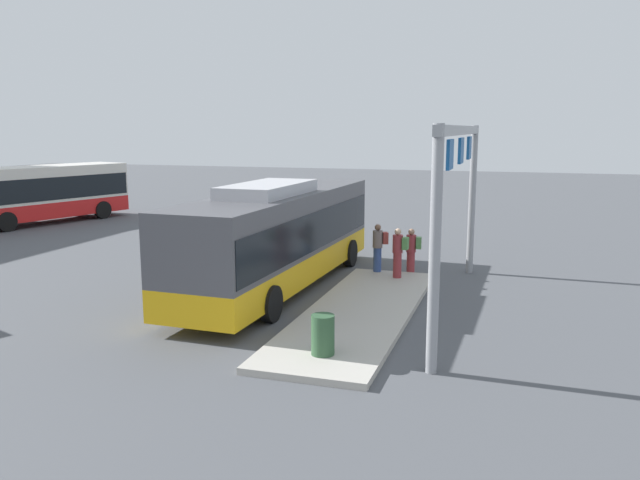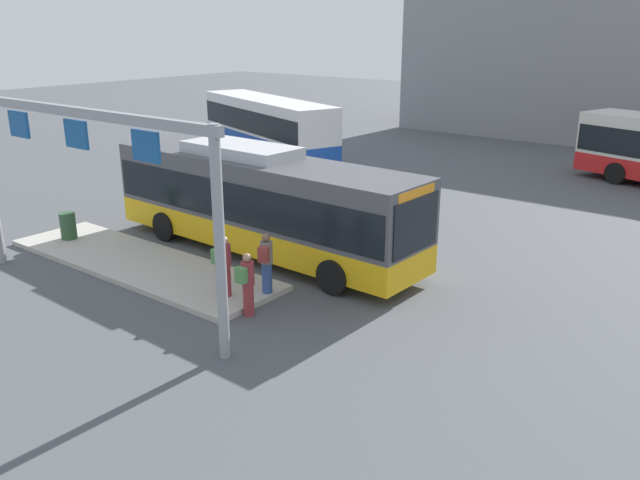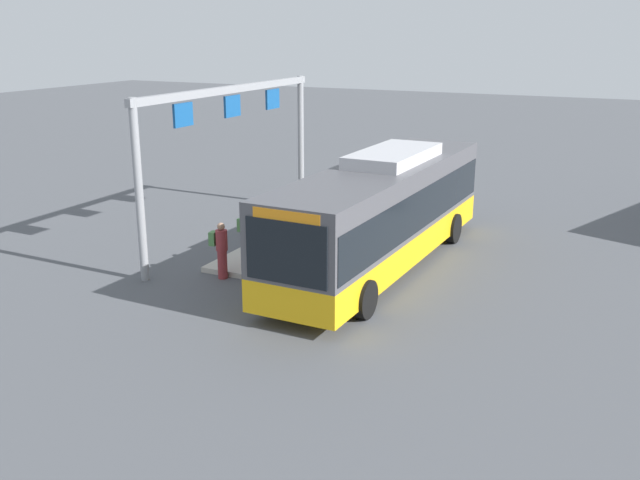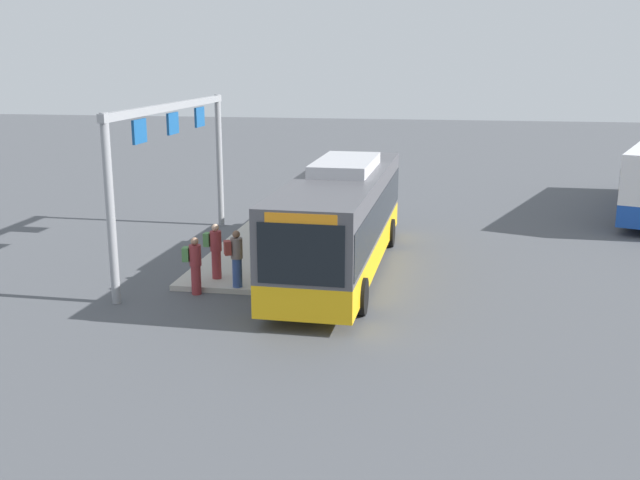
% 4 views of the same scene
% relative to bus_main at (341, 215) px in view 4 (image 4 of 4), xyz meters
% --- Properties ---
extents(ground_plane, '(120.00, 120.00, 0.00)m').
position_rel_bus_main_xyz_m(ground_plane, '(0.01, -0.00, -1.81)').
color(ground_plane, '#4C4F54').
extents(platform_curb, '(10.00, 2.80, 0.16)m').
position_rel_bus_main_xyz_m(platform_curb, '(-2.17, -3.21, -1.73)').
color(platform_curb, '#B2ADA3').
rests_on(platform_curb, ground).
extents(bus_main, '(11.45, 2.95, 3.46)m').
position_rel_bus_main_xyz_m(bus_main, '(0.00, 0.00, 0.00)').
color(bus_main, '#EAAD14').
rests_on(bus_main, ground).
extents(person_boarding, '(0.51, 0.60, 1.67)m').
position_rel_bus_main_xyz_m(person_boarding, '(2.61, -2.66, -0.76)').
color(person_boarding, '#334C8C').
rests_on(person_boarding, platform_curb).
extents(person_waiting_near, '(0.38, 0.55, 1.67)m').
position_rel_bus_main_xyz_m(person_waiting_near, '(2.98, -3.77, -0.92)').
color(person_waiting_near, maroon).
rests_on(person_waiting_near, ground).
extents(person_waiting_mid, '(0.36, 0.54, 1.67)m').
position_rel_bus_main_xyz_m(person_waiting_mid, '(1.89, -3.51, -0.76)').
color(person_waiting_mid, maroon).
rests_on(person_waiting_mid, platform_curb).
extents(platform_sign_gantry, '(10.26, 0.24, 5.20)m').
position_rel_bus_main_xyz_m(platform_sign_gantry, '(-0.84, -5.67, 1.99)').
color(platform_sign_gantry, gray).
rests_on(platform_sign_gantry, ground).
extents(trash_bin, '(0.52, 0.52, 0.90)m').
position_rel_bus_main_xyz_m(trash_bin, '(-5.84, -3.29, -1.20)').
color(trash_bin, '#2D5133').
rests_on(trash_bin, platform_curb).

